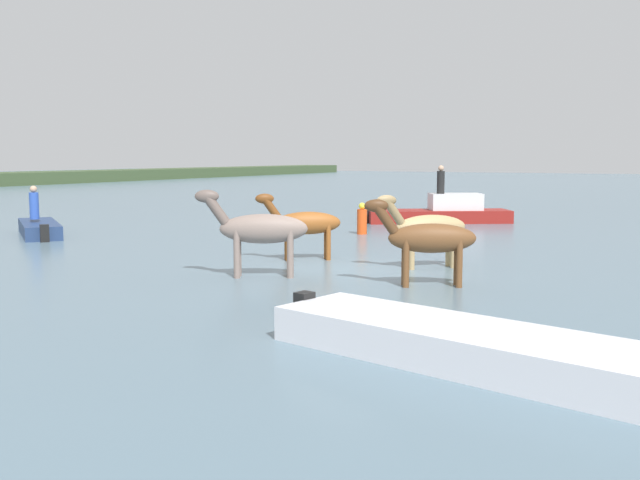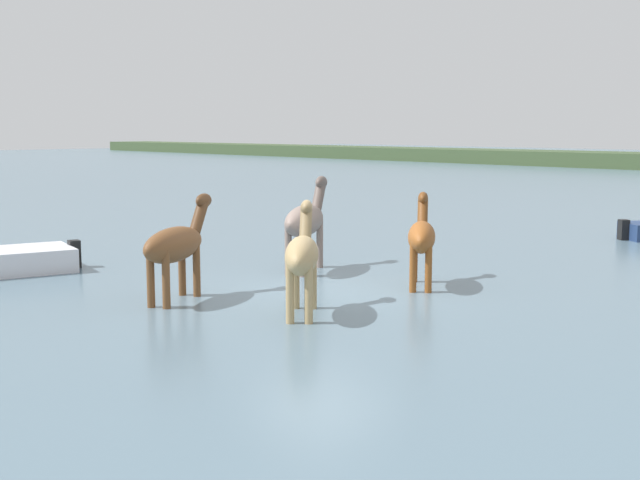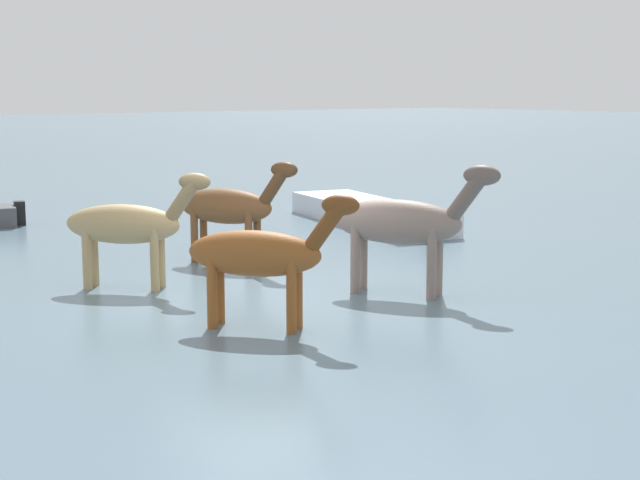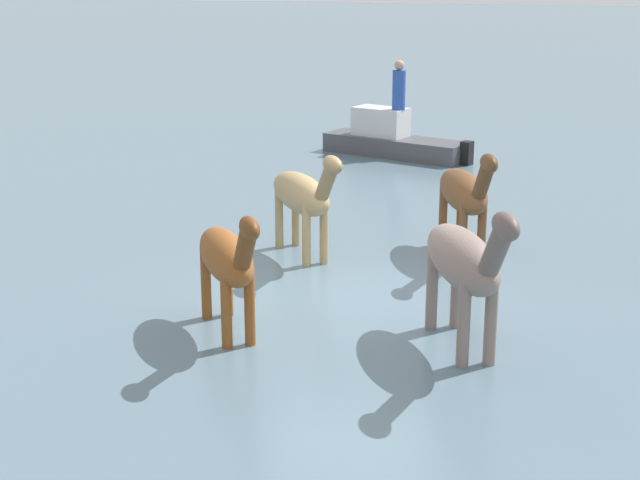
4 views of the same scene
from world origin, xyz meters
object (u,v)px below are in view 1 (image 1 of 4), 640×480
object	(u,v)px
horse_mid_herd	(428,228)
boat_tender_starboard	(441,215)
person_helmsman_aft	(34,204)
buoy_channel_marker	(362,220)
boat_dinghy_port	(40,231)
horse_dun_straggler	(260,229)
horse_chestnut_trailing	(428,239)
person_spotter_bow	(441,181)
horse_dark_mare	(304,223)
boat_motor_center	(461,350)

from	to	relation	value
horse_mid_herd	boat_tender_starboard	world-z (taller)	horse_mid_herd
person_helmsman_aft	buoy_channel_marker	world-z (taller)	person_helmsman_aft
boat_tender_starboard	boat_dinghy_port	world-z (taller)	boat_tender_starboard
person_helmsman_aft	boat_tender_starboard	bearing A→B (deg)	-43.31
horse_dun_straggler	boat_tender_starboard	distance (m)	15.45
horse_mid_herd	buoy_channel_marker	bearing A→B (deg)	-96.52
horse_chestnut_trailing	person_spotter_bow	size ratio (longest dim) A/B	1.96
boat_tender_starboard	buoy_channel_marker	distance (m)	5.93
horse_dark_mare	person_spotter_bow	xyz separation A→B (m)	(12.25, 0.40, 0.78)
horse_dun_straggler	boat_motor_center	bearing A→B (deg)	113.91
horse_dun_straggler	person_helmsman_aft	distance (m)	12.50
horse_mid_herd	boat_motor_center	world-z (taller)	horse_mid_herd
horse_chestnut_trailing	horse_dun_straggler	bearing A→B (deg)	-16.75
boat_motor_center	horse_mid_herd	bearing A→B (deg)	126.07
horse_dun_straggler	boat_tender_starboard	world-z (taller)	horse_dun_straggler
horse_dark_mare	boat_motor_center	distance (m)	10.18
horse_chestnut_trailing	person_helmsman_aft	bearing A→B (deg)	-37.83
buoy_channel_marker	person_helmsman_aft	bearing A→B (deg)	120.30
boat_dinghy_port	boat_tender_starboard	bearing A→B (deg)	-96.61
boat_dinghy_port	boat_motor_center	xyz separation A→B (m)	(-8.36, -18.08, 0.02)
horse_chestnut_trailing	horse_mid_herd	distance (m)	2.59
horse_dark_mare	boat_dinghy_port	xyz separation A→B (m)	(0.80, 11.31, -0.84)
boat_motor_center	person_spotter_bow	size ratio (longest dim) A/B	4.99
horse_chestnut_trailing	person_helmsman_aft	world-z (taller)	horse_chestnut_trailing
horse_dark_mare	boat_tender_starboard	world-z (taller)	horse_dark_mare
person_spotter_bow	boat_motor_center	bearing A→B (deg)	-160.11
horse_mid_herd	boat_tender_starboard	xyz separation A→B (m)	(12.27, 3.85, -0.69)
horse_mid_herd	person_helmsman_aft	world-z (taller)	horse_mid_herd
horse_dun_straggler	person_helmsman_aft	xyz separation A→B (m)	(3.68, 11.94, 0.00)
person_helmsman_aft	horse_dark_mare	bearing A→B (deg)	-93.82
horse_dark_mare	person_helmsman_aft	xyz separation A→B (m)	(0.77, 11.48, 0.13)
horse_chestnut_trailing	person_spotter_bow	bearing A→B (deg)	-99.11
horse_dun_straggler	buoy_channel_marker	world-z (taller)	horse_dun_straggler
horse_dun_straggler	horse_mid_herd	distance (m)	4.32
horse_dun_straggler	boat_tender_starboard	bearing A→B (deg)	-116.43
boat_tender_starboard	horse_dark_mare	bearing A→B (deg)	-119.72
horse_chestnut_trailing	boat_motor_center	bearing A→B (deg)	87.28
boat_motor_center	buoy_channel_marker	world-z (taller)	buoy_channel_marker
horse_chestnut_trailing	horse_dun_straggler	xyz separation A→B (m)	(-0.71, 3.87, 0.08)
boat_dinghy_port	buoy_channel_marker	xyz separation A→B (m)	(5.85, -9.90, 0.35)
horse_dark_mare	horse_dun_straggler	distance (m)	2.95
boat_motor_center	person_helmsman_aft	distance (m)	20.08
horse_dark_mare	person_spotter_bow	world-z (taller)	person_spotter_bow
horse_dark_mare	boat_dinghy_port	distance (m)	11.37
horse_dark_mare	buoy_channel_marker	bearing A→B (deg)	-116.63
person_spotter_bow	buoy_channel_marker	world-z (taller)	person_spotter_bow
horse_mid_herd	person_helmsman_aft	xyz separation A→B (m)	(0.54, 14.91, 0.10)
boat_tender_starboard	person_helmsman_aft	xyz separation A→B (m)	(-11.73, 11.06, 0.79)
horse_chestnut_trailing	horse_mid_herd	xyz separation A→B (m)	(2.43, 0.90, -0.02)
boat_tender_starboard	person_helmsman_aft	world-z (taller)	person_helmsman_aft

